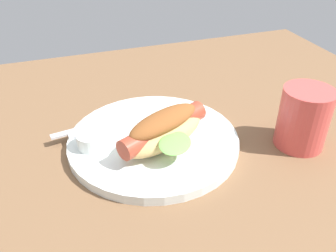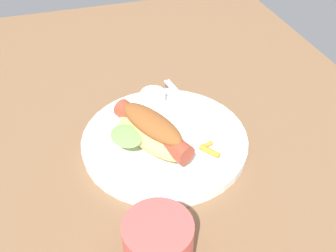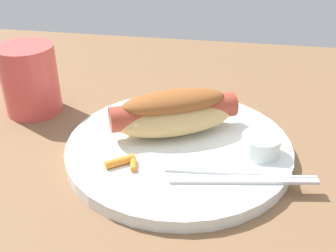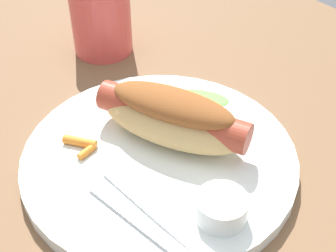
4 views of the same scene
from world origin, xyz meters
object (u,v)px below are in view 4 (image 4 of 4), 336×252
object	(u,v)px
plate	(162,157)
knife	(157,213)
fork	(153,233)
drinking_cup	(101,17)
carrot_garnish	(81,144)
sauce_ramekin	(222,208)
hot_dog	(173,116)

from	to	relation	value
plate	knife	distance (cm)	8.48
fork	drinking_cup	size ratio (longest dim) A/B	1.60
knife	carrot_garnish	bearing A→B (deg)	179.42
sauce_ramekin	knife	size ratio (longest dim) A/B	0.33
drinking_cup	knife	bearing A→B (deg)	156.72
hot_dog	knife	xyz separation A→B (cm)	(-7.47, 7.71, -2.76)
fork	drinking_cup	xyz separation A→B (cm)	(31.52, -14.47, 3.38)
drinking_cup	sauce_ramekin	bearing A→B (deg)	165.84
carrot_garnish	drinking_cup	bearing A→B (deg)	-37.67
carrot_garnish	drinking_cup	world-z (taller)	drinking_cup
knife	drinking_cup	world-z (taller)	drinking_cup
sauce_ramekin	drinking_cup	bearing A→B (deg)	-14.16
hot_dog	sauce_ramekin	bearing A→B (deg)	-41.91
fork	drinking_cup	bearing A→B (deg)	146.01
fork	knife	xyz separation A→B (cm)	(1.54, -1.57, -0.02)
fork	carrot_garnish	bearing A→B (deg)	167.88
sauce_ramekin	fork	world-z (taller)	sauce_ramekin
fork	sauce_ramekin	bearing A→B (deg)	60.10
hot_dog	sauce_ramekin	xyz separation A→B (cm)	(-11.24, 3.33, -1.71)
plate	sauce_ramekin	xyz separation A→B (cm)	(-10.19, 1.06, 2.03)
sauce_ramekin	knife	bearing A→B (deg)	49.30
hot_dog	carrot_garnish	xyz separation A→B (cm)	(4.63, 8.62, -2.48)
sauce_ramekin	plate	bearing A→B (deg)	-5.92
sauce_ramekin	hot_dog	bearing A→B (deg)	-16.49
plate	hot_dog	distance (cm)	4.50
carrot_garnish	drinking_cup	distance (cm)	22.81
fork	knife	world-z (taller)	same
plate	knife	world-z (taller)	knife
knife	drinking_cup	xyz separation A→B (cm)	(29.98, -12.90, 3.40)
knife	drinking_cup	bearing A→B (deg)	151.86
plate	fork	xyz separation A→B (cm)	(-7.96, 7.02, 1.00)
sauce_ramekin	knife	xyz separation A→B (cm)	(3.77, 4.39, -1.05)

